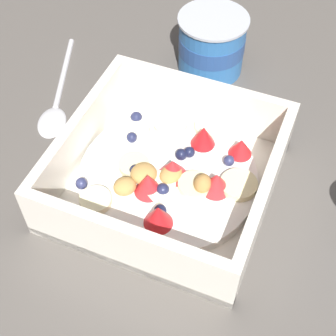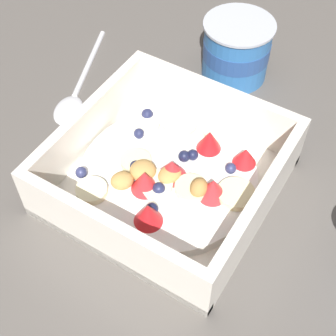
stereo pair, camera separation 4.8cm
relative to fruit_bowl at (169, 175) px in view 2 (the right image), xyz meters
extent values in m
plane|color=#56514C|center=(0.00, 0.01, -0.02)|extent=(2.40, 2.40, 0.00)
cube|color=white|center=(0.00, 0.00, -0.02)|extent=(0.20, 0.20, 0.01)
cube|color=white|center=(0.00, -0.10, 0.01)|extent=(0.20, 0.01, 0.06)
cube|color=white|center=(0.00, 0.10, 0.01)|extent=(0.20, 0.01, 0.06)
cube|color=white|center=(-0.10, 0.00, 0.01)|extent=(0.01, 0.18, 0.06)
cube|color=white|center=(0.09, 0.00, 0.01)|extent=(0.01, 0.18, 0.06)
cylinder|color=white|center=(0.00, 0.00, 0.00)|extent=(0.18, 0.18, 0.01)
cylinder|color=#F7EFC6|center=(-0.06, 0.04, 0.01)|extent=(0.05, 0.05, 0.01)
cylinder|color=#F4EAB7|center=(-0.05, -0.06, 0.01)|extent=(0.04, 0.04, 0.01)
cylinder|color=#F7EFC6|center=(0.00, -0.02, 0.01)|extent=(0.04, 0.04, 0.01)
cylinder|color=#F7EFC6|center=(0.02, 0.07, 0.01)|extent=(0.04, 0.04, 0.01)
cylinder|color=beige|center=(0.07, 0.01, 0.01)|extent=(0.04, 0.04, 0.01)
cylinder|color=beige|center=(0.03, -0.01, 0.01)|extent=(0.04, 0.04, 0.01)
cylinder|color=#F4EAB7|center=(-0.02, 0.06, 0.01)|extent=(0.05, 0.05, 0.01)
cylinder|color=beige|center=(-0.03, -0.01, 0.01)|extent=(0.04, 0.04, 0.01)
cone|color=red|center=(0.02, 0.05, 0.01)|extent=(0.03, 0.03, 0.02)
cone|color=red|center=(0.01, -0.06, 0.01)|extent=(0.03, 0.03, 0.02)
cone|color=red|center=(-0.01, -0.03, 0.01)|extent=(0.04, 0.04, 0.02)
cone|color=red|center=(0.06, 0.05, 0.01)|extent=(0.03, 0.03, 0.02)
cone|color=red|center=(0.01, 0.00, 0.01)|extent=(0.04, 0.04, 0.02)
cone|color=red|center=(0.05, 0.00, 0.01)|extent=(0.04, 0.04, 0.02)
sphere|color=#191E3D|center=(0.01, 0.03, 0.01)|extent=(0.01, 0.01, 0.01)
sphere|color=navy|center=(-0.07, -0.05, 0.01)|extent=(0.01, 0.01, 0.01)
sphere|color=#23284C|center=(-0.05, 0.02, 0.01)|extent=(0.01, 0.01, 0.01)
sphere|color=#191E3D|center=(0.01, -0.05, 0.01)|extent=(0.01, 0.01, 0.01)
sphere|color=navy|center=(0.05, 0.03, 0.01)|extent=(0.01, 0.01, 0.01)
sphere|color=#23284C|center=(-0.06, 0.05, 0.01)|extent=(0.01, 0.01, 0.01)
sphere|color=#191E3D|center=(-0.03, -0.01, 0.01)|extent=(0.01, 0.01, 0.01)
sphere|color=#191E3D|center=(0.00, 0.02, 0.01)|extent=(0.01, 0.01, 0.01)
sphere|color=#23284C|center=(0.01, -0.02, 0.01)|extent=(0.01, 0.01, 0.01)
ellipsoid|color=tan|center=(-0.03, -0.04, 0.01)|extent=(0.03, 0.03, 0.02)
ellipsoid|color=#AD7F42|center=(0.04, -0.01, 0.01)|extent=(0.02, 0.02, 0.02)
ellipsoid|color=tan|center=(-0.02, -0.02, 0.01)|extent=(0.04, 0.03, 0.02)
ellipsoid|color=tan|center=(0.00, -0.01, 0.01)|extent=(0.02, 0.03, 0.01)
ellipsoid|color=silver|center=(-0.16, 0.03, -0.02)|extent=(0.05, 0.06, 0.01)
cylinder|color=silver|center=(-0.19, 0.11, -0.02)|extent=(0.05, 0.12, 0.01)
cylinder|color=#3370B7|center=(-0.02, 0.19, 0.01)|extent=(0.08, 0.08, 0.07)
cylinder|color=#2D5193|center=(-0.02, 0.19, 0.02)|extent=(0.08, 0.08, 0.02)
cylinder|color=#B7BCC6|center=(-0.02, 0.19, 0.05)|extent=(0.08, 0.08, 0.00)
camera|label=1|loc=(0.11, -0.28, 0.39)|focal=53.09mm
camera|label=2|loc=(0.16, -0.26, 0.39)|focal=53.09mm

